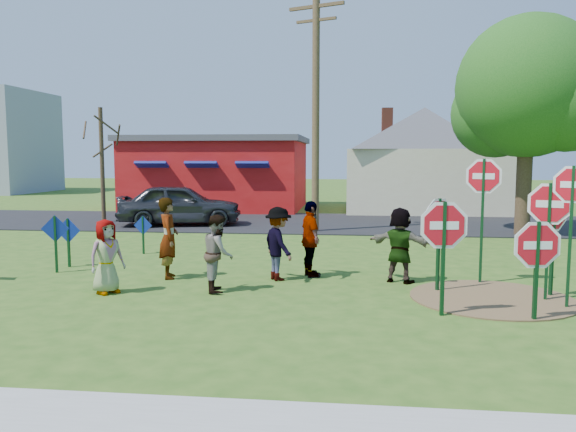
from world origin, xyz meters
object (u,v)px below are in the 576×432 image
Objects in this scene: stop_sign_b at (483,188)px; stop_sign_c at (572,203)px; stop_sign_a at (444,234)px; person_b at (169,238)px; utility_pole at (316,107)px; leafy_tree at (531,94)px; suv at (180,204)px; stop_sign_d at (554,221)px; person_a at (106,256)px.

stop_sign_b is 2.28m from stop_sign_c.
stop_sign_a is 3.07m from stop_sign_b.
stop_sign_c reaches higher than person_b.
leafy_tree is at bearing -0.55° from utility_pole.
person_b is (-5.82, 2.47, -0.53)m from stop_sign_a.
leafy_tree reaches higher than stop_sign_b.
stop_sign_b is (1.27, 2.72, 0.66)m from stop_sign_a.
suv is at bearing 162.80° from stop_sign_c.
stop_sign_c is (2.40, 0.75, 0.50)m from stop_sign_a.
stop_sign_d is at bearing 28.38° from stop_sign_a.
person_a is (-7.89, -1.81, -1.35)m from stop_sign_b.
suv is (-8.58, 12.22, -0.59)m from stop_sign_a.
suv is 13.94m from leafy_tree.
stop_sign_d is 9.10m from person_a.
person_b is at bearing -108.57° from utility_pole.
leafy_tree is at bearing -69.32° from person_b.
stop_sign_a is at bearing -131.26° from person_b.
stop_sign_d is 15.26m from suv.
stop_sign_d reaches higher than person_b.
stop_sign_c is at bearing -121.49° from stop_sign_d.
stop_sign_a is 0.25× the size of utility_pole.
stop_sign_d is at bearing -146.25° from suv.
stop_sign_a reaches higher than stop_sign_d.
stop_sign_b is 1.05× the size of stop_sign_c.
stop_sign_d reaches higher than person_a.
stop_sign_b is 1.34× the size of stop_sign_d.
utility_pole is (5.63, -1.21, 3.78)m from suv.
person_a is at bearing 153.55° from stop_sign_d.
utility_pole is 7.63m from leafy_tree.
person_b reaches higher than suv.
person_b is at bearing -158.58° from stop_sign_b.
utility_pole is at bearing 99.04° from stop_sign_a.
utility_pole reaches higher than stop_sign_b.
suv reaches higher than person_a.
utility_pole reaches higher than stop_sign_d.
utility_pole is at bearing 179.45° from leafy_tree.
stop_sign_d is at bearing -60.24° from utility_pole.
stop_sign_b is at bearing -106.22° from person_b.
suv is at bearing -2.44° from person_b.
person_b is at bearing -176.53° from suv.
stop_sign_c is 1.48× the size of person_b.
leafy_tree is at bearing 60.92° from stop_sign_a.
person_a is 0.31× the size of suv.
utility_pole is at bearing -114.46° from suv.
stop_sign_b is 8.21m from person_a.
stop_sign_b is at bearing -146.31° from suv.
stop_sign_b is 13.74m from suv.
leafy_tree is at bearing 86.89° from stop_sign_b.
stop_sign_b is 9.64m from utility_pole.
stop_sign_c reaches higher than suv.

